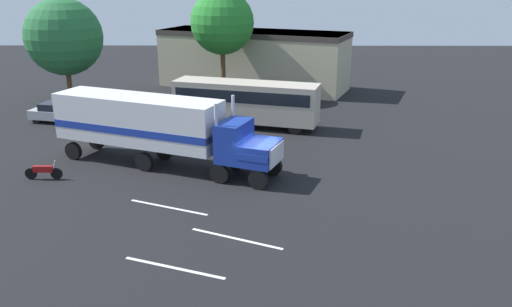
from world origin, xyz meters
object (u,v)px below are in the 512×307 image
(person_bystander, at_px, (236,147))
(tree_left, at_px, (222,23))
(tree_center, at_px, (64,37))
(parked_bus, at_px, (246,100))
(parked_car, at_px, (58,112))
(motorcycle, at_px, (44,171))
(semi_truck, at_px, (154,125))

(person_bystander, bearing_deg, tree_left, 96.44)
(tree_left, distance_m, tree_center, 13.82)
(person_bystander, bearing_deg, tree_center, 136.47)
(person_bystander, height_order, tree_center, tree_center)
(parked_bus, relative_size, tree_left, 1.14)
(person_bystander, xyz_separation_m, parked_car, (-14.37, 8.64, -0.09))
(parked_bus, bearing_deg, motorcycle, -135.39)
(semi_truck, height_order, tree_center, tree_center)
(person_bystander, height_order, parked_bus, parked_bus)
(tree_left, relative_size, tree_center, 1.06)
(parked_car, height_order, motorcycle, parked_car)
(parked_car, xyz_separation_m, tree_center, (-1.14, 6.09, 5.15))
(parked_bus, bearing_deg, parked_car, 176.50)
(parked_bus, bearing_deg, tree_left, 104.07)
(person_bystander, height_order, motorcycle, person_bystander)
(motorcycle, height_order, tree_left, tree_left)
(semi_truck, xyz_separation_m, person_bystander, (4.80, 0.88, -1.63))
(person_bystander, distance_m, parked_car, 16.76)
(parked_car, bearing_deg, person_bystander, -31.03)
(semi_truck, height_order, motorcycle, semi_truck)
(semi_truck, distance_m, tree_center, 19.24)
(semi_truck, bearing_deg, parked_car, 135.14)
(parked_car, bearing_deg, motorcycle, -72.91)
(semi_truck, distance_m, person_bystander, 5.14)
(parked_bus, xyz_separation_m, tree_center, (-15.92, 6.99, 3.89))
(parked_car, relative_size, tree_left, 0.48)
(semi_truck, relative_size, person_bystander, 8.62)
(parked_car, xyz_separation_m, tree_left, (12.44, 8.43, 6.16))
(motorcycle, relative_size, tree_center, 0.23)
(tree_center, bearing_deg, parked_bus, -23.71)
(tree_center, bearing_deg, tree_left, 9.78)
(motorcycle, height_order, tree_center, tree_center)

